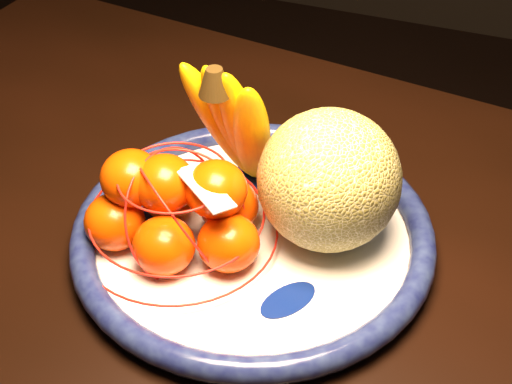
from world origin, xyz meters
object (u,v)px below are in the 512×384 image
(fruit_bowl, at_px, (253,236))
(banana_bunch, at_px, (237,121))
(mandarin_bag, at_px, (177,209))
(cantaloupe, at_px, (329,180))

(fruit_bowl, xyz_separation_m, banana_bunch, (-0.04, 0.06, 0.10))
(banana_bunch, xyz_separation_m, mandarin_bag, (-0.03, -0.10, -0.06))
(fruit_bowl, height_order, mandarin_bag, mandarin_bag)
(banana_bunch, bearing_deg, fruit_bowl, -42.38)
(fruit_bowl, bearing_deg, cantaloupe, 22.76)
(banana_bunch, height_order, mandarin_bag, banana_bunch)
(cantaloupe, bearing_deg, fruit_bowl, -157.24)
(cantaloupe, height_order, banana_bunch, banana_bunch)
(fruit_bowl, bearing_deg, banana_bunch, 122.84)
(cantaloupe, distance_m, mandarin_bag, 0.16)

